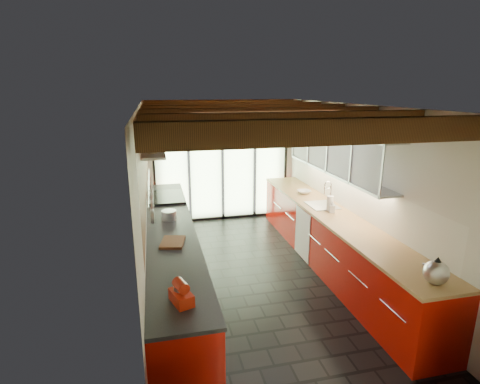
{
  "coord_description": "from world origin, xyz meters",
  "views": [
    {
      "loc": [
        -1.44,
        -5.13,
        2.83
      ],
      "look_at": [
        -0.15,
        0.4,
        1.25
      ],
      "focal_mm": 28.0,
      "sensor_mm": 36.0,
      "label": 1
    }
  ],
  "objects_px": {
    "kettle": "(436,271)",
    "soap_bottle": "(332,207)",
    "paper_towel": "(330,204)",
    "stand_mixer": "(181,293)",
    "bowl": "(304,192)"
  },
  "relations": [
    {
      "from": "kettle",
      "to": "soap_bottle",
      "type": "relative_size",
      "value": 1.82
    },
    {
      "from": "paper_towel",
      "to": "soap_bottle",
      "type": "xyz_separation_m",
      "value": [
        0.0,
        -0.08,
        -0.03
      ]
    },
    {
      "from": "stand_mixer",
      "to": "bowl",
      "type": "xyz_separation_m",
      "value": [
        2.54,
        3.22,
        -0.06
      ]
    },
    {
      "from": "kettle",
      "to": "soap_bottle",
      "type": "bearing_deg",
      "value": 90.0
    },
    {
      "from": "stand_mixer",
      "to": "kettle",
      "type": "relative_size",
      "value": 0.86
    },
    {
      "from": "soap_bottle",
      "to": "kettle",
      "type": "bearing_deg",
      "value": -90.0
    },
    {
      "from": "paper_towel",
      "to": "bowl",
      "type": "distance_m",
      "value": 1.07
    },
    {
      "from": "paper_towel",
      "to": "stand_mixer",
      "type": "bearing_deg",
      "value": -139.74
    },
    {
      "from": "paper_towel",
      "to": "bowl",
      "type": "bearing_deg",
      "value": 90.0
    },
    {
      "from": "kettle",
      "to": "paper_towel",
      "type": "height_order",
      "value": "kettle"
    },
    {
      "from": "kettle",
      "to": "soap_bottle",
      "type": "xyz_separation_m",
      "value": [
        0.0,
        2.28,
        -0.04
      ]
    },
    {
      "from": "bowl",
      "to": "kettle",
      "type": "bearing_deg",
      "value": -90.0
    },
    {
      "from": "kettle",
      "to": "paper_towel",
      "type": "relative_size",
      "value": 1.18
    },
    {
      "from": "kettle",
      "to": "bowl",
      "type": "bearing_deg",
      "value": 90.0
    },
    {
      "from": "bowl",
      "to": "paper_towel",
      "type": "bearing_deg",
      "value": -90.0
    }
  ]
}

